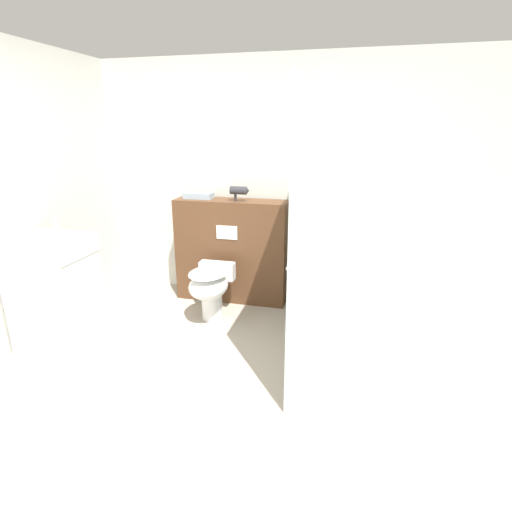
{
  "coord_description": "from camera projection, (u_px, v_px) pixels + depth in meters",
  "views": [
    {
      "loc": [
        1.0,
        -2.1,
        1.81
      ],
      "look_at": [
        0.19,
        1.2,
        0.71
      ],
      "focal_mm": 28.0,
      "sensor_mm": 36.0,
      "label": 1
    }
  ],
  "objects": [
    {
      "name": "wall_back",
      "position": [
        258.0,
        183.0,
        4.22
      ],
      "size": [
        8.0,
        0.06,
        2.5
      ],
      "color": "silver",
      "rests_on": "ground_plane"
    },
    {
      "name": "hair_drier",
      "position": [
        239.0,
        191.0,
        4.03
      ],
      "size": [
        0.2,
        0.08,
        0.15
      ],
      "color": "#2D2D33",
      "rests_on": "partition_panel"
    },
    {
      "name": "folded_towel",
      "position": [
        199.0,
        196.0,
        4.2
      ],
      "size": [
        0.3,
        0.15,
        0.06
      ],
      "color": "#8C9EAD",
      "rests_on": "partition_panel"
    },
    {
      "name": "partition_panel",
      "position": [
        232.0,
        251.0,
        4.29
      ],
      "size": [
        1.19,
        0.32,
        1.1
      ],
      "color": "#51331E",
      "rests_on": "ground_plane"
    },
    {
      "name": "ground_plane",
      "position": [
        188.0,
        405.0,
        2.73
      ],
      "size": [
        12.0,
        12.0,
        0.0
      ],
      "primitive_type": "plane",
      "color": "#9E9384"
    },
    {
      "name": "toilet",
      "position": [
        210.0,
        287.0,
        3.85
      ],
      "size": [
        0.36,
        0.54,
        0.53
      ],
      "color": "white",
      "rests_on": "ground_plane"
    },
    {
      "name": "sink_vanity",
      "position": [
        55.0,
        293.0,
        3.34
      ],
      "size": [
        0.62,
        0.48,
        1.12
      ],
      "color": "white",
      "rests_on": "ground_plane"
    },
    {
      "name": "shower_glass",
      "position": [
        308.0,
        226.0,
        3.21
      ],
      "size": [
        0.04,
        1.92,
        2.11
      ],
      "color": "silver",
      "rests_on": "ground_plane"
    }
  ]
}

